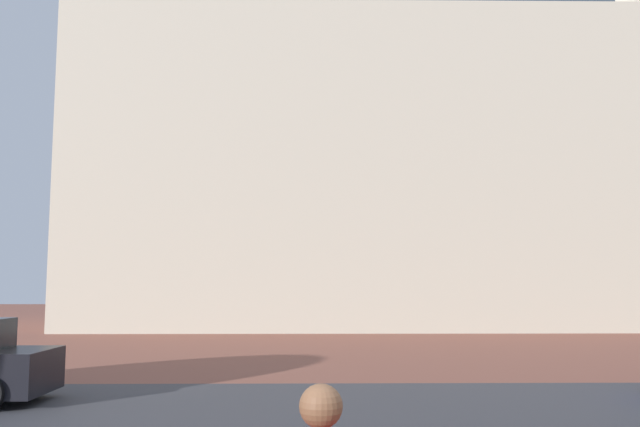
% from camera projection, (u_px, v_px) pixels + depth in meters
% --- Properties ---
extents(ground_plane, '(120.00, 120.00, 0.00)m').
position_uv_depth(ground_plane, '(325.00, 403.00, 12.26)').
color(ground_plane, brown).
extents(street_asphalt_strip, '(120.00, 8.31, 0.00)m').
position_uv_depth(street_asphalt_strip, '(328.00, 422.00, 10.57)').
color(street_asphalt_strip, '#38383D').
rests_on(street_asphalt_strip, ground_plane).
extents(landmark_building, '(29.21, 13.40, 31.94)m').
position_uv_depth(landmark_building, '(360.00, 152.00, 36.72)').
color(landmark_building, '#B2A893').
rests_on(landmark_building, ground_plane).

